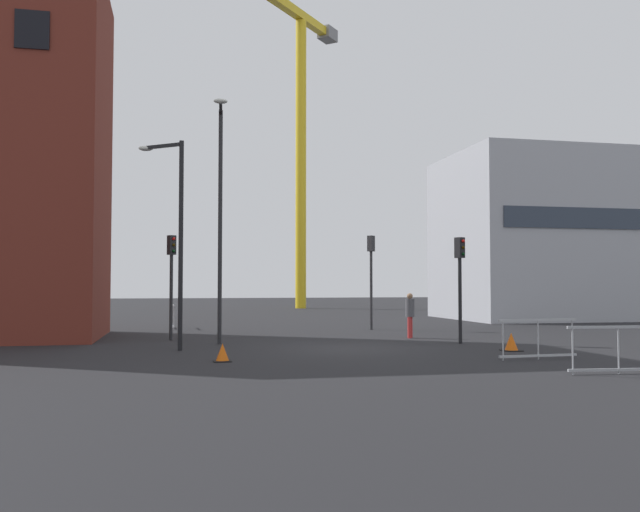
{
  "coord_description": "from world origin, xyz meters",
  "views": [
    {
      "loc": [
        -5.31,
        -20.72,
        2.0
      ],
      "look_at": [
        0.0,
        4.15,
        3.07
      ],
      "focal_mm": 38.2,
      "sensor_mm": 36.0,
      "label": 1
    }
  ],
  "objects_px": {
    "streetlamp_short": "(175,225)",
    "traffic_light_median": "(460,271)",
    "pedestrian_walking": "(410,312)",
    "traffic_light_far": "(371,267)",
    "traffic_cone_striped": "(511,343)",
    "traffic_light_corner": "(171,269)",
    "streetlamp_tall": "(220,206)",
    "traffic_cone_orange": "(222,353)",
    "construction_crane": "(299,114)"
  },
  "relations": [
    {
      "from": "traffic_light_median",
      "to": "traffic_cone_orange",
      "type": "bearing_deg",
      "value": -155.48
    },
    {
      "from": "traffic_cone_orange",
      "to": "traffic_cone_striped",
      "type": "relative_size",
      "value": 0.87
    },
    {
      "from": "traffic_cone_striped",
      "to": "traffic_light_median",
      "type": "bearing_deg",
      "value": 99.01
    },
    {
      "from": "traffic_light_median",
      "to": "traffic_light_far",
      "type": "relative_size",
      "value": 0.86
    },
    {
      "from": "construction_crane",
      "to": "pedestrian_walking",
      "type": "bearing_deg",
      "value": -92.77
    },
    {
      "from": "construction_crane",
      "to": "traffic_cone_orange",
      "type": "xyz_separation_m",
      "value": [
        -8.93,
        -38.09,
        -16.19
      ]
    },
    {
      "from": "pedestrian_walking",
      "to": "traffic_cone_striped",
      "type": "xyz_separation_m",
      "value": [
        1.31,
        -5.34,
        -0.72
      ]
    },
    {
      "from": "streetlamp_short",
      "to": "traffic_cone_striped",
      "type": "bearing_deg",
      "value": -13.5
    },
    {
      "from": "traffic_cone_orange",
      "to": "traffic_cone_striped",
      "type": "bearing_deg",
      "value": 6.8
    },
    {
      "from": "construction_crane",
      "to": "traffic_light_corner",
      "type": "distance_m",
      "value": 35.34
    },
    {
      "from": "traffic_light_corner",
      "to": "streetlamp_tall",
      "type": "bearing_deg",
      "value": -53.64
    },
    {
      "from": "traffic_light_far",
      "to": "pedestrian_walking",
      "type": "xyz_separation_m",
      "value": [
        0.09,
        -4.81,
        -1.82
      ]
    },
    {
      "from": "construction_crane",
      "to": "traffic_cone_striped",
      "type": "height_order",
      "value": "construction_crane"
    },
    {
      "from": "traffic_light_corner",
      "to": "traffic_cone_orange",
      "type": "xyz_separation_m",
      "value": [
        1.35,
        -7.25,
        -2.33
      ]
    },
    {
      "from": "pedestrian_walking",
      "to": "construction_crane",
      "type": "bearing_deg",
      "value": 87.23
    },
    {
      "from": "traffic_light_corner",
      "to": "traffic_cone_striped",
      "type": "xyz_separation_m",
      "value": [
        10.05,
        -6.21,
        -2.3
      ]
    },
    {
      "from": "streetlamp_tall",
      "to": "streetlamp_short",
      "type": "bearing_deg",
      "value": -131.44
    },
    {
      "from": "streetlamp_tall",
      "to": "streetlamp_short",
      "type": "distance_m",
      "value": 2.37
    },
    {
      "from": "streetlamp_tall",
      "to": "pedestrian_walking",
      "type": "relative_size",
      "value": 4.75
    },
    {
      "from": "traffic_light_median",
      "to": "traffic_cone_orange",
      "type": "relative_size",
      "value": 7.61
    },
    {
      "from": "streetlamp_tall",
      "to": "traffic_light_median",
      "type": "bearing_deg",
      "value": -9.3
    },
    {
      "from": "traffic_light_corner",
      "to": "traffic_light_far",
      "type": "relative_size",
      "value": 0.91
    },
    {
      "from": "traffic_light_median",
      "to": "pedestrian_walking",
      "type": "distance_m",
      "value": 3.12
    },
    {
      "from": "streetlamp_short",
      "to": "traffic_cone_orange",
      "type": "bearing_deg",
      "value": -70.27
    },
    {
      "from": "streetlamp_short",
      "to": "traffic_light_far",
      "type": "height_order",
      "value": "streetlamp_short"
    },
    {
      "from": "traffic_light_far",
      "to": "pedestrian_walking",
      "type": "relative_size",
      "value": 2.49
    },
    {
      "from": "streetlamp_short",
      "to": "traffic_cone_striped",
      "type": "relative_size",
      "value": 11.75
    },
    {
      "from": "streetlamp_short",
      "to": "traffic_light_corner",
      "type": "xyz_separation_m",
      "value": [
        -0.12,
        3.83,
        -1.27
      ]
    },
    {
      "from": "streetlamp_tall",
      "to": "streetlamp_short",
      "type": "height_order",
      "value": "streetlamp_tall"
    },
    {
      "from": "construction_crane",
      "to": "streetlamp_tall",
      "type": "xyz_separation_m",
      "value": [
        -8.69,
        -33.0,
        -11.76
      ]
    },
    {
      "from": "streetlamp_short",
      "to": "traffic_light_median",
      "type": "relative_size",
      "value": 1.78
    },
    {
      "from": "traffic_light_corner",
      "to": "traffic_cone_orange",
      "type": "height_order",
      "value": "traffic_light_corner"
    },
    {
      "from": "streetlamp_short",
      "to": "traffic_light_corner",
      "type": "relative_size",
      "value": 1.7
    },
    {
      "from": "traffic_light_far",
      "to": "streetlamp_short",
      "type": "bearing_deg",
      "value": -137.69
    },
    {
      "from": "streetlamp_tall",
      "to": "pedestrian_walking",
      "type": "bearing_deg",
      "value": 10.26
    },
    {
      "from": "traffic_light_corner",
      "to": "traffic_light_median",
      "type": "xyz_separation_m",
      "value": [
        9.62,
        -3.48,
        -0.1
      ]
    },
    {
      "from": "traffic_light_corner",
      "to": "traffic_light_far",
      "type": "bearing_deg",
      "value": 24.45
    },
    {
      "from": "streetlamp_short",
      "to": "traffic_light_far",
      "type": "bearing_deg",
      "value": 42.31
    },
    {
      "from": "streetlamp_short",
      "to": "traffic_light_median",
      "type": "distance_m",
      "value": 9.6
    },
    {
      "from": "traffic_cone_striped",
      "to": "traffic_light_far",
      "type": "bearing_deg",
      "value": 97.85
    },
    {
      "from": "traffic_light_median",
      "to": "construction_crane",
      "type": "bearing_deg",
      "value": 88.9
    },
    {
      "from": "traffic_light_far",
      "to": "traffic_cone_striped",
      "type": "height_order",
      "value": "traffic_light_far"
    },
    {
      "from": "construction_crane",
      "to": "pedestrian_walking",
      "type": "relative_size",
      "value": 15.19
    },
    {
      "from": "streetlamp_tall",
      "to": "traffic_cone_striped",
      "type": "height_order",
      "value": "streetlamp_tall"
    },
    {
      "from": "traffic_light_corner",
      "to": "traffic_cone_striped",
      "type": "relative_size",
      "value": 6.91
    },
    {
      "from": "construction_crane",
      "to": "streetlamp_short",
      "type": "relative_size",
      "value": 3.96
    },
    {
      "from": "traffic_light_corner",
      "to": "traffic_light_far",
      "type": "xyz_separation_m",
      "value": [
        8.65,
        3.94,
        0.24
      ]
    },
    {
      "from": "streetlamp_short",
      "to": "pedestrian_walking",
      "type": "distance_m",
      "value": 9.55
    },
    {
      "from": "traffic_cone_striped",
      "to": "traffic_cone_orange",
      "type": "bearing_deg",
      "value": -173.2
    },
    {
      "from": "streetlamp_tall",
      "to": "traffic_cone_striped",
      "type": "distance_m",
      "value": 10.36
    }
  ]
}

